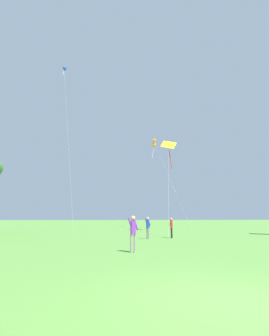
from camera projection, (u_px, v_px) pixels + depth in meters
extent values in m
plane|color=#5B933D|center=(225.00, 303.00, 4.70)|extent=(400.00, 400.00, 0.00)
cube|color=yellow|center=(169.00, 145.00, 32.57)|extent=(2.42, 1.66, 1.67)
cylinder|color=#3F382D|center=(169.00, 145.00, 32.57)|extent=(1.48, 1.21, 0.76)
cylinder|color=red|center=(170.00, 159.00, 31.98)|extent=(0.39, 0.48, 2.76)
cylinder|color=silver|center=(169.00, 180.00, 25.73)|extent=(3.45, 11.17, 11.41)
cube|color=orange|center=(154.00, 140.00, 43.13)|extent=(0.80, 0.79, 0.64)
cube|color=orange|center=(154.00, 145.00, 42.96)|extent=(0.80, 0.79, 0.64)
cylinder|color=#3F382D|center=(154.00, 142.00, 43.05)|extent=(0.04, 0.04, 1.22)
cylinder|color=silver|center=(153.00, 152.00, 42.67)|extent=(0.47, 0.12, 2.49)
cylinder|color=silver|center=(171.00, 181.00, 38.02)|extent=(3.60, 7.57, 15.04)
cone|color=blue|center=(64.00, 68.00, 37.63)|extent=(1.23, 1.18, 1.04)
cylinder|color=silver|center=(63.00, 72.00, 37.30)|extent=(0.13, 0.35, 1.07)
cylinder|color=silver|center=(68.00, 138.00, 32.51)|extent=(3.46, 5.62, 24.98)
cylinder|color=black|center=(171.00, 233.00, 19.79)|extent=(0.11, 0.11, 0.82)
cylinder|color=black|center=(172.00, 233.00, 19.95)|extent=(0.11, 0.11, 0.82)
cube|color=red|center=(171.00, 224.00, 20.02)|extent=(0.26, 0.27, 0.62)
cylinder|color=red|center=(171.00, 222.00, 19.93)|extent=(0.21, 0.28, 0.57)
cylinder|color=red|center=(172.00, 222.00, 20.17)|extent=(0.21, 0.28, 0.57)
sphere|color=tan|center=(171.00, 219.00, 20.11)|extent=(0.23, 0.23, 0.23)
cylinder|color=gray|center=(147.00, 234.00, 18.96)|extent=(0.11, 0.11, 0.86)
cylinder|color=gray|center=(149.00, 234.00, 18.86)|extent=(0.11, 0.11, 0.86)
cube|color=blue|center=(148.00, 224.00, 19.06)|extent=(0.29, 0.29, 0.64)
cylinder|color=blue|center=(146.00, 222.00, 19.18)|extent=(0.27, 0.26, 0.60)
cylinder|color=blue|center=(149.00, 222.00, 19.02)|extent=(0.27, 0.26, 0.60)
sphere|color=tan|center=(148.00, 218.00, 19.15)|extent=(0.24, 0.24, 0.24)
cylinder|color=gray|center=(131.00, 243.00, 11.54)|extent=(0.12, 0.12, 0.87)
cylinder|color=gray|center=(135.00, 243.00, 11.60)|extent=(0.12, 0.12, 0.87)
cube|color=purple|center=(133.00, 227.00, 11.73)|extent=(0.25, 0.24, 0.65)
cylinder|color=purple|center=(131.00, 224.00, 11.72)|extent=(0.30, 0.15, 0.61)
cylinder|color=purple|center=(136.00, 224.00, 11.81)|extent=(0.30, 0.15, 0.61)
sphere|color=tan|center=(133.00, 218.00, 11.82)|extent=(0.24, 0.24, 0.24)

